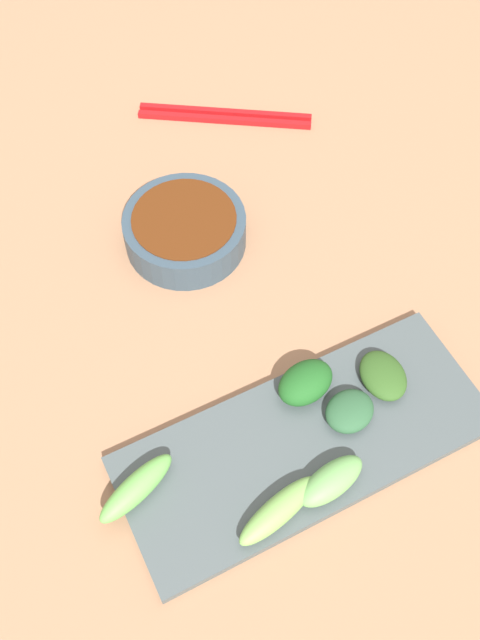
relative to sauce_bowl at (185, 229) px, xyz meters
name	(u,v)px	position (x,y,z in m)	size (l,w,h in m)	color
tabletop	(230,366)	(0.17, -0.03, -0.03)	(2.10, 2.10, 0.02)	#9B7151
sauce_bowl	(185,229)	(0.00, 0.00, 0.00)	(0.14, 0.14, 0.04)	#324553
serving_plate	(305,443)	(0.28, 0.00, -0.02)	(0.15, 0.37, 0.01)	#455052
broccoli_leafy_0	(350,411)	(0.28, 0.05, 0.00)	(0.04, 0.05, 0.02)	#2A5634
broccoli_leafy_1	(305,382)	(0.24, 0.03, 0.00)	(0.04, 0.06, 0.03)	#1D581F
broccoli_leafy_2	(383,375)	(0.26, 0.10, 0.00)	(0.06, 0.05, 0.02)	#2E541F
broccoli_stalk_3	(331,481)	(0.33, 0.00, 0.00)	(0.03, 0.07, 0.03)	#66A757
broccoli_stalk_4	(136,488)	(0.26, -0.17, 0.00)	(0.03, 0.09, 0.02)	#64AF4E
broccoli_stalk_5	(278,510)	(0.34, -0.06, 0.00)	(0.03, 0.09, 0.02)	#75AF52
chopsticks	(225,116)	(-0.17, 0.13, -0.02)	(0.14, 0.21, 0.01)	#B41316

